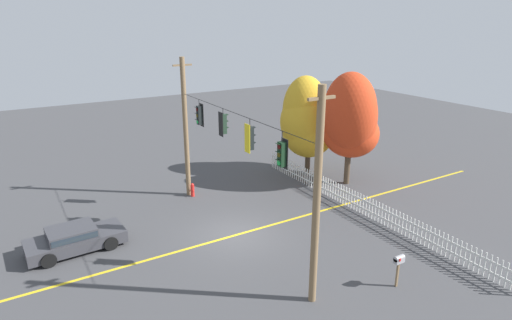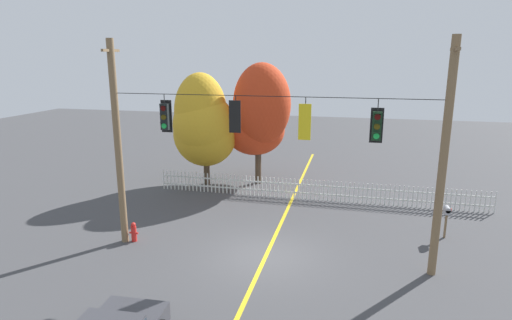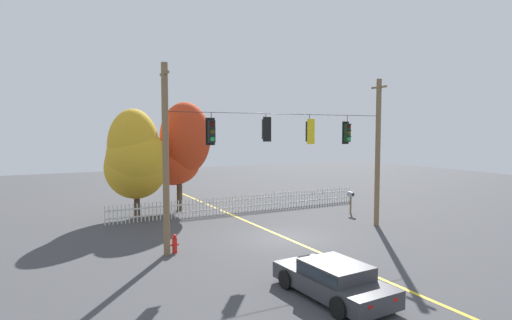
{
  "view_description": "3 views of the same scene",
  "coord_description": "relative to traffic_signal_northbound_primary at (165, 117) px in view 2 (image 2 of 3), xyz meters",
  "views": [
    {
      "loc": [
        16.66,
        -8.92,
        10.14
      ],
      "look_at": [
        -0.33,
        1.33,
        3.57
      ],
      "focal_mm": 30.14,
      "sensor_mm": 36.0,
      "label": 1
    },
    {
      "loc": [
        3.03,
        -14.6,
        7.44
      ],
      "look_at": [
        -0.63,
        1.04,
        3.53
      ],
      "focal_mm": 29.66,
      "sensor_mm": 36.0,
      "label": 2
    },
    {
      "loc": [
        -10.79,
        -17.36,
        5.3
      ],
      "look_at": [
        -1.07,
        1.13,
        3.84
      ],
      "focal_mm": 29.38,
      "sensor_mm": 36.0,
      "label": 3
    }
  ],
  "objects": [
    {
      "name": "fire_hydrant",
      "position": [
        -1.71,
        0.08,
        -4.86
      ],
      "size": [
        0.38,
        0.22,
        0.82
      ],
      "color": "red",
      "rests_on": "ground"
    },
    {
      "name": "white_picket_fence",
      "position": [
        5.11,
        7.02,
        -4.71
      ],
      "size": [
        17.52,
        0.06,
        1.1
      ],
      "color": "silver",
      "rests_on": "ground"
    },
    {
      "name": "ground",
      "position": [
        3.9,
        -0.01,
        -5.27
      ],
      "size": [
        80.0,
        80.0,
        0.0
      ],
      "primitive_type": "plane",
      "color": "#424244"
    },
    {
      "name": "signal_support_span",
      "position": [
        3.9,
        -0.01,
        -1.13
      ],
      "size": [
        12.22,
        1.1,
        8.14
      ],
      "color": "brown",
      "rests_on": "ground"
    },
    {
      "name": "autumn_maple_near_fence",
      "position": [
        -1.6,
        8.38,
        -1.64
      ],
      "size": [
        3.74,
        3.66,
        6.62
      ],
      "color": "#473828",
      "rests_on": "ground"
    },
    {
      "name": "traffic_signal_northbound_primary",
      "position": [
        0.0,
        0.0,
        0.0
      ],
      "size": [
        0.43,
        0.38,
        1.46
      ],
      "color": "black"
    },
    {
      "name": "autumn_maple_mid",
      "position": [
        1.52,
        9.41,
        -1.11
      ],
      "size": [
        4.11,
        4.08,
        7.17
      ],
      "color": "#473828",
      "rests_on": "ground"
    },
    {
      "name": "roadside_mailbox",
      "position": [
        10.91,
        3.39,
        -4.14
      ],
      "size": [
        0.25,
        0.44,
        1.39
      ],
      "color": "brown",
      "rests_on": "ground"
    },
    {
      "name": "traffic_signal_northbound_secondary",
      "position": [
        2.76,
        -0.02,
        0.1
      ],
      "size": [
        0.43,
        0.38,
        1.32
      ],
      "color": "black"
    },
    {
      "name": "lane_centerline_stripe",
      "position": [
        3.9,
        -0.01,
        -5.27
      ],
      "size": [
        0.16,
        36.0,
        0.01
      ],
      "primitive_type": "cube",
      "color": "gold",
      "rests_on": "ground"
    },
    {
      "name": "traffic_signal_southbound_primary",
      "position": [
        7.68,
        -0.0,
        -0.07
      ],
      "size": [
        0.43,
        0.38,
        1.52
      ],
      "color": "black"
    },
    {
      "name": "traffic_signal_eastbound_side",
      "position": [
        5.27,
        -0.02,
        -0.0
      ],
      "size": [
        0.43,
        0.38,
        1.48
      ],
      "color": "black"
    }
  ]
}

